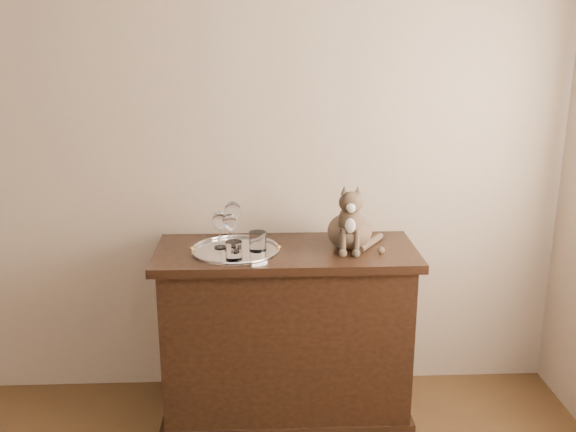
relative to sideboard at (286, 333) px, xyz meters
name	(u,v)px	position (x,y,z in m)	size (l,w,h in m)	color
wall_back	(158,131)	(-0.60, 0.31, 0.93)	(4.00, 0.10, 2.70)	tan
sideboard	(286,333)	(0.00, 0.00, 0.00)	(1.20, 0.50, 0.85)	black
tray	(236,251)	(-0.23, -0.03, 0.43)	(0.40, 0.40, 0.01)	white
wine_glass_a	(220,230)	(-0.30, 0.01, 0.52)	(0.07, 0.07, 0.17)	silver
wine_glass_b	(233,223)	(-0.24, 0.06, 0.54)	(0.08, 0.08, 0.21)	white
wine_glass_d	(230,232)	(-0.25, -0.02, 0.52)	(0.06, 0.06, 0.17)	silver
tumbler_b	(234,251)	(-0.23, -0.15, 0.47)	(0.07, 0.07, 0.08)	silver
tumbler_c	(258,241)	(-0.13, -0.04, 0.48)	(0.08, 0.08, 0.09)	silver
cat	(350,214)	(0.29, 0.01, 0.58)	(0.31, 0.29, 0.32)	#4F3D2F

